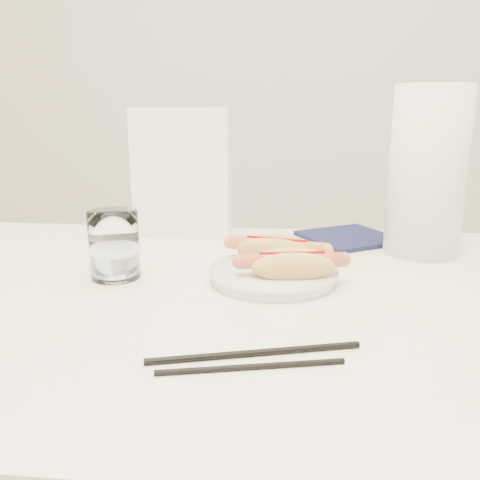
# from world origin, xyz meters

# --- Properties ---
(table) EXTENTS (1.20, 0.80, 0.75)m
(table) POSITION_xyz_m (0.00, 0.00, 0.69)
(table) COLOR white
(table) RESTS_ON ground
(plate) EXTENTS (0.24, 0.24, 0.02)m
(plate) POSITION_xyz_m (0.06, 0.05, 0.76)
(plate) COLOR white
(plate) RESTS_ON table
(hotdog_left) EXTENTS (0.16, 0.09, 0.04)m
(hotdog_left) POSITION_xyz_m (0.06, 0.10, 0.79)
(hotdog_left) COLOR tan
(hotdog_left) RESTS_ON plate
(hotdog_right) EXTENTS (0.16, 0.08, 0.04)m
(hotdog_right) POSITION_xyz_m (0.09, 0.02, 0.79)
(hotdog_right) COLOR #E5B859
(hotdog_right) RESTS_ON plate
(water_glass) EXTENTS (0.08, 0.08, 0.11)m
(water_glass) POSITION_xyz_m (-0.19, 0.04, 0.80)
(water_glass) COLOR white
(water_glass) RESTS_ON table
(chopstick_near) EXTENTS (0.20, 0.05, 0.01)m
(chopstick_near) POSITION_xyz_m (0.05, -0.23, 0.75)
(chopstick_near) COLOR black
(chopstick_near) RESTS_ON table
(chopstick_far) EXTENTS (0.23, 0.07, 0.01)m
(chopstick_far) POSITION_xyz_m (0.05, -0.20, 0.75)
(chopstick_far) COLOR black
(chopstick_far) RESTS_ON table
(napkin_box) EXTENTS (0.20, 0.12, 0.26)m
(napkin_box) POSITION_xyz_m (-0.14, 0.35, 0.88)
(napkin_box) COLOR white
(napkin_box) RESTS_ON table
(navy_napkin) EXTENTS (0.23, 0.23, 0.01)m
(navy_napkin) POSITION_xyz_m (0.20, 0.32, 0.75)
(navy_napkin) COLOR #13173D
(navy_napkin) RESTS_ON table
(paper_towel_roll) EXTENTS (0.17, 0.17, 0.30)m
(paper_towel_roll) POSITION_xyz_m (0.33, 0.24, 0.90)
(paper_towel_roll) COLOR white
(paper_towel_roll) RESTS_ON table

